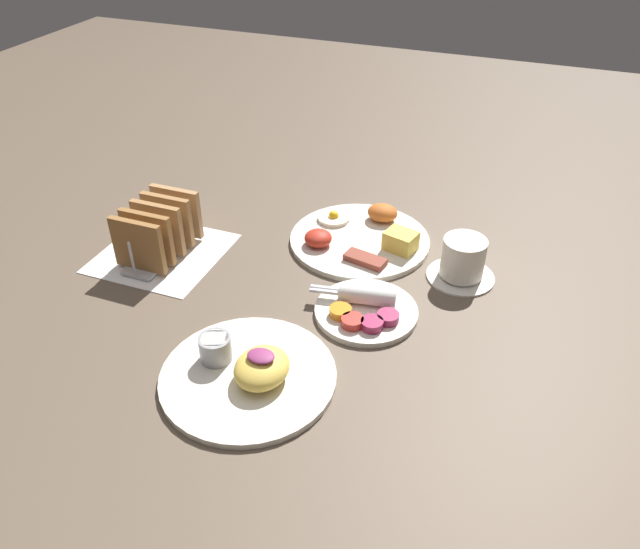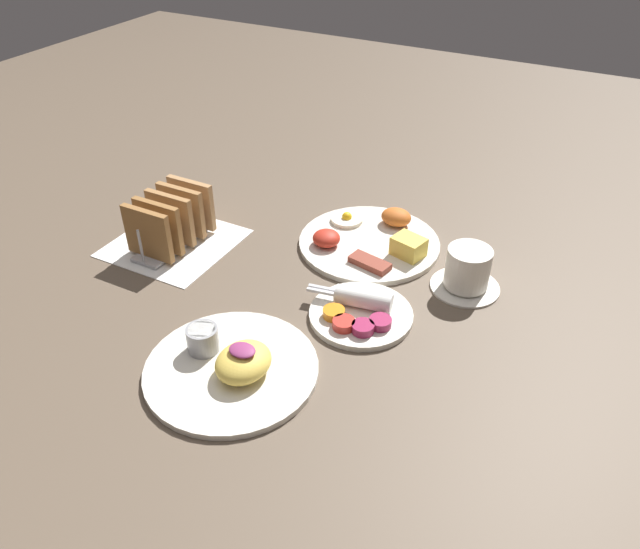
{
  "view_description": "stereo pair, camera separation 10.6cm",
  "coord_description": "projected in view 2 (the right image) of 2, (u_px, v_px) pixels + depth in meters",
  "views": [
    {
      "loc": [
        0.39,
        -0.77,
        0.65
      ],
      "look_at": [
        0.08,
        0.04,
        0.03
      ],
      "focal_mm": 35.0,
      "sensor_mm": 36.0,
      "label": 1
    },
    {
      "loc": [
        0.48,
        -0.73,
        0.65
      ],
      "look_at": [
        0.08,
        0.04,
        0.03
      ],
      "focal_mm": 35.0,
      "sensor_mm": 36.0,
      "label": 2
    }
  ],
  "objects": [
    {
      "name": "ground_plane",
      "position": [
        271.0,
        288.0,
        1.08
      ],
      "size": [
        3.0,
        3.0,
        0.0
      ],
      "primitive_type": "plane",
      "color": "brown"
    },
    {
      "name": "napkin_flat",
      "position": [
        175.0,
        243.0,
        1.2
      ],
      "size": [
        0.22,
        0.22,
        0.0
      ],
      "color": "white",
      "rests_on": "ground_plane"
    },
    {
      "name": "plate_breakfast",
      "position": [
        371.0,
        240.0,
        1.19
      ],
      "size": [
        0.27,
        0.27,
        0.05
      ],
      "color": "silver",
      "rests_on": "ground_plane"
    },
    {
      "name": "plate_condiments",
      "position": [
        359.0,
        313.0,
        1.01
      ],
      "size": [
        0.19,
        0.17,
        0.04
      ],
      "color": "silver",
      "rests_on": "ground_plane"
    },
    {
      "name": "plate_foreground",
      "position": [
        232.0,
        364.0,
        0.91
      ],
      "size": [
        0.26,
        0.26,
        0.06
      ],
      "color": "silver",
      "rests_on": "ground_plane"
    },
    {
      "name": "toast_rack",
      "position": [
        171.0,
        220.0,
        1.17
      ],
      "size": [
        0.1,
        0.18,
        0.1
      ],
      "color": "#B7B7BC",
      "rests_on": "ground_plane"
    },
    {
      "name": "coffee_cup",
      "position": [
        467.0,
        271.0,
        1.06
      ],
      "size": [
        0.12,
        0.12,
        0.08
      ],
      "color": "silver",
      "rests_on": "ground_plane"
    }
  ]
}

